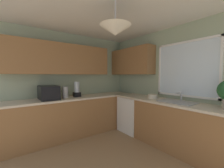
# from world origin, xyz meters

# --- Properties ---
(room_shell) EXTENTS (4.00, 3.48, 2.52)m
(room_shell) POSITION_xyz_m (-0.82, 0.50, 1.78)
(room_shell) COLOR #9EAD8E
(room_shell) RESTS_ON ground_plane
(counter_run_left) EXTENTS (0.65, 3.09, 0.91)m
(counter_run_left) POSITION_xyz_m (-1.63, 0.00, 0.46)
(counter_run_left) COLOR olive
(counter_run_left) RESTS_ON ground_plane
(counter_run_back) EXTENTS (3.09, 0.65, 0.91)m
(counter_run_back) POSITION_xyz_m (0.21, 1.37, 0.46)
(counter_run_back) COLOR olive
(counter_run_back) RESTS_ON ground_plane
(dishwasher) EXTENTS (0.60, 0.60, 0.87)m
(dishwasher) POSITION_xyz_m (-0.97, 1.34, 0.43)
(dishwasher) COLOR white
(dishwasher) RESTS_ON ground_plane
(microwave) EXTENTS (0.48, 0.36, 0.29)m
(microwave) POSITION_xyz_m (-1.63, -0.53, 1.06)
(microwave) COLOR black
(microwave) RESTS_ON counter_run_left
(kettle) EXTENTS (0.13, 0.13, 0.26)m
(kettle) POSITION_xyz_m (-1.61, -0.19, 1.04)
(kettle) COLOR #B7B7BC
(kettle) RESTS_ON counter_run_left
(sink_assembly) EXTENTS (0.64, 0.40, 0.19)m
(sink_assembly) POSITION_xyz_m (0.16, 1.37, 0.92)
(sink_assembly) COLOR #9EA0A5
(sink_assembly) RESTS_ON counter_run_back
(bowl) EXTENTS (0.21, 0.21, 0.09)m
(bowl) POSITION_xyz_m (-0.41, 1.37, 0.96)
(bowl) COLOR beige
(bowl) RESTS_ON counter_run_back
(blender_appliance) EXTENTS (0.15, 0.15, 0.36)m
(blender_appliance) POSITION_xyz_m (-1.63, 0.10, 1.07)
(blender_appliance) COLOR black
(blender_appliance) RESTS_ON counter_run_left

